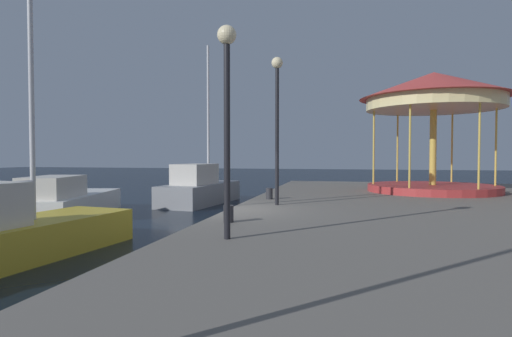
{
  "coord_description": "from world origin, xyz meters",
  "views": [
    {
      "loc": [
        3.44,
        -11.7,
        2.38
      ],
      "look_at": [
        -0.14,
        4.46,
        1.85
      ],
      "focal_mm": 29.46,
      "sensor_mm": 36.0,
      "label": 1
    }
  ],
  "objects_px": {
    "motorboat_white": "(67,201)",
    "lamp_post_far_end": "(277,105)",
    "lamp_post_mid_promenade": "(227,92)",
    "bollard_north": "(228,214)",
    "carousel": "(434,103)",
    "bollard_south": "(269,194)",
    "sailboat_grey": "(199,189)"
  },
  "relations": [
    {
      "from": "lamp_post_mid_promenade",
      "to": "bollard_north",
      "type": "relative_size",
      "value": 9.97
    },
    {
      "from": "motorboat_white",
      "to": "carousel",
      "type": "height_order",
      "value": "carousel"
    },
    {
      "from": "carousel",
      "to": "motorboat_white",
      "type": "bearing_deg",
      "value": -159.97
    },
    {
      "from": "carousel",
      "to": "lamp_post_mid_promenade",
      "type": "bearing_deg",
      "value": -116.2
    },
    {
      "from": "motorboat_white",
      "to": "lamp_post_far_end",
      "type": "distance_m",
      "value": 9.04
    },
    {
      "from": "lamp_post_mid_promenade",
      "to": "bollard_south",
      "type": "relative_size",
      "value": 9.97
    },
    {
      "from": "motorboat_white",
      "to": "bollard_south",
      "type": "relative_size",
      "value": 14.92
    },
    {
      "from": "sailboat_grey",
      "to": "motorboat_white",
      "type": "relative_size",
      "value": 1.32
    },
    {
      "from": "sailboat_grey",
      "to": "carousel",
      "type": "relative_size",
      "value": 1.27
    },
    {
      "from": "motorboat_white",
      "to": "bollard_south",
      "type": "bearing_deg",
      "value": 4.67
    },
    {
      "from": "motorboat_white",
      "to": "bollard_north",
      "type": "height_order",
      "value": "motorboat_white"
    },
    {
      "from": "motorboat_white",
      "to": "lamp_post_mid_promenade",
      "type": "xyz_separation_m",
      "value": [
        8.33,
        -6.54,
        2.95
      ]
    },
    {
      "from": "carousel",
      "to": "bollard_south",
      "type": "relative_size",
      "value": 15.52
    },
    {
      "from": "carousel",
      "to": "lamp_post_mid_promenade",
      "type": "height_order",
      "value": "carousel"
    },
    {
      "from": "sailboat_grey",
      "to": "lamp_post_mid_promenade",
      "type": "bearing_deg",
      "value": -67.39
    },
    {
      "from": "carousel",
      "to": "bollard_north",
      "type": "height_order",
      "value": "carousel"
    },
    {
      "from": "motorboat_white",
      "to": "lamp_post_far_end",
      "type": "xyz_separation_m",
      "value": [
        8.34,
        -1.01,
        3.34
      ]
    },
    {
      "from": "carousel",
      "to": "bollard_south",
      "type": "xyz_separation_m",
      "value": [
        -6.29,
        -4.5,
        -3.59
      ]
    },
    {
      "from": "lamp_post_mid_promenade",
      "to": "bollard_north",
      "type": "xyz_separation_m",
      "value": [
        -0.53,
        1.89,
        -2.55
      ]
    },
    {
      "from": "lamp_post_mid_promenade",
      "to": "bollard_south",
      "type": "distance_m",
      "value": 7.64
    },
    {
      "from": "motorboat_white",
      "to": "bollard_north",
      "type": "distance_m",
      "value": 9.1
    },
    {
      "from": "carousel",
      "to": "lamp_post_mid_promenade",
      "type": "relative_size",
      "value": 1.56
    },
    {
      "from": "sailboat_grey",
      "to": "bollard_north",
      "type": "xyz_separation_m",
      "value": [
        4.35,
        -9.82,
        0.25
      ]
    },
    {
      "from": "lamp_post_far_end",
      "to": "bollard_south",
      "type": "bearing_deg",
      "value": 108.71
    },
    {
      "from": "lamp_post_mid_promenade",
      "to": "bollard_north",
      "type": "distance_m",
      "value": 3.22
    },
    {
      "from": "motorboat_white",
      "to": "bollard_north",
      "type": "bearing_deg",
      "value": -30.81
    },
    {
      "from": "bollard_south",
      "to": "lamp_post_mid_promenade",
      "type": "bearing_deg",
      "value": -85.62
    },
    {
      "from": "lamp_post_mid_promenade",
      "to": "bollard_south",
      "type": "bearing_deg",
      "value": 94.38
    },
    {
      "from": "bollard_north",
      "to": "bollard_south",
      "type": "relative_size",
      "value": 1.0
    },
    {
      "from": "bollard_north",
      "to": "bollard_south",
      "type": "distance_m",
      "value": 5.29
    },
    {
      "from": "lamp_post_mid_promenade",
      "to": "bollard_north",
      "type": "height_order",
      "value": "lamp_post_mid_promenade"
    },
    {
      "from": "carousel",
      "to": "lamp_post_far_end",
      "type": "relative_size",
      "value": 1.33
    }
  ]
}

